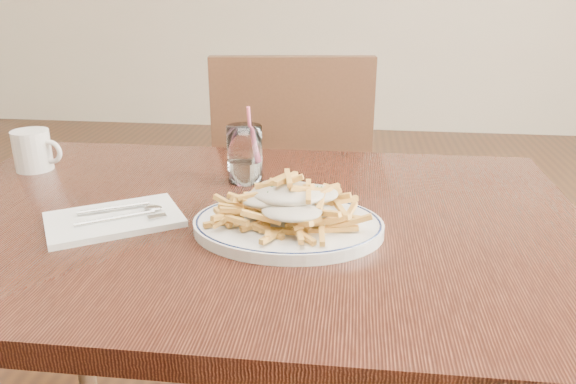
# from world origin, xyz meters

# --- Properties ---
(table) EXTENTS (1.20, 0.80, 0.75)m
(table) POSITION_xyz_m (0.00, 0.00, 0.67)
(table) COLOR black
(table) RESTS_ON ground
(chair_far) EXTENTS (0.49, 0.49, 0.95)m
(chair_far) POSITION_xyz_m (0.01, 0.69, 0.54)
(chair_far) COLOR #321C10
(chair_far) RESTS_ON ground
(fries_plate) EXTENTS (0.34, 0.30, 0.02)m
(fries_plate) POSITION_xyz_m (0.09, -0.07, 0.76)
(fries_plate) COLOR white
(fries_plate) RESTS_ON table
(loaded_fries) EXTENTS (0.25, 0.21, 0.07)m
(loaded_fries) POSITION_xyz_m (0.09, -0.07, 0.81)
(loaded_fries) COLOR gold
(loaded_fries) RESTS_ON fries_plate
(napkin) EXTENTS (0.26, 0.24, 0.01)m
(napkin) POSITION_xyz_m (-0.21, -0.06, 0.76)
(napkin) COLOR silver
(napkin) RESTS_ON table
(cutlery) EXTENTS (0.15, 0.13, 0.01)m
(cutlery) POSITION_xyz_m (-0.21, -0.06, 0.76)
(cutlery) COLOR silver
(cutlery) RESTS_ON napkin
(water_glass) EXTENTS (0.07, 0.07, 0.16)m
(water_glass) POSITION_xyz_m (-0.03, 0.17, 0.80)
(water_glass) COLOR white
(water_glass) RESTS_ON table
(coffee_mug) EXTENTS (0.11, 0.08, 0.09)m
(coffee_mug) POSITION_xyz_m (-0.49, 0.19, 0.79)
(coffee_mug) COLOR white
(coffee_mug) RESTS_ON table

